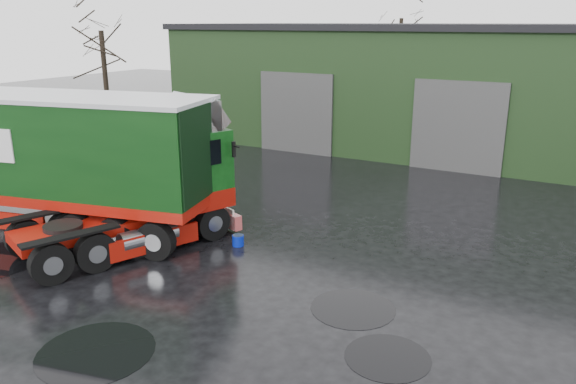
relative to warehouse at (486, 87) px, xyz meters
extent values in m
plane|color=black|center=(-2.00, -20.00, -3.16)|extent=(100.00, 100.00, 0.00)
cube|color=black|center=(0.00, 0.00, -0.16)|extent=(32.00, 12.00, 6.00)
cube|color=black|center=(0.00, 0.00, 2.99)|extent=(32.40, 12.40, 0.30)
cylinder|color=#071DA7|center=(-3.62, -17.91, -2.99)|extent=(0.36, 0.36, 0.33)
cylinder|color=black|center=(-2.99, -24.03, -3.15)|extent=(2.37, 2.37, 0.01)
cylinder|color=black|center=(0.88, -19.82, -3.15)|extent=(1.99, 1.99, 0.01)
cylinder|color=black|center=(2.26, -21.35, -3.15)|extent=(1.73, 1.73, 0.01)
camera|label=1|loc=(5.22, -30.84, 3.27)|focal=35.00mm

